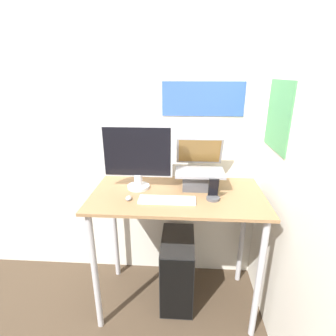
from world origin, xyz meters
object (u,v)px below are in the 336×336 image
(laptop, at_px, (199,175))
(keyboard, at_px, (167,200))
(computer_tower, at_px, (177,269))
(cell_phone, at_px, (213,194))
(monitor, at_px, (137,157))
(mouse, at_px, (128,198))

(laptop, xyz_separation_m, keyboard, (-0.21, -0.23, -0.09))
(computer_tower, bearing_deg, cell_phone, -24.82)
(monitor, relative_size, mouse, 8.17)
(keyboard, relative_size, computer_tower, 0.66)
(cell_phone, bearing_deg, mouse, -175.24)
(monitor, distance_m, mouse, 0.29)
(keyboard, distance_m, mouse, 0.24)
(laptop, distance_m, mouse, 0.52)
(monitor, bearing_deg, laptop, 5.48)
(computer_tower, bearing_deg, keyboard, -115.03)
(laptop, relative_size, monitor, 0.70)
(mouse, xyz_separation_m, cell_phone, (0.53, 0.04, 0.02))
(monitor, distance_m, cell_phone, 0.56)
(laptop, distance_m, monitor, 0.44)
(laptop, distance_m, cell_phone, 0.21)
(mouse, bearing_deg, laptop, 26.92)
(cell_phone, bearing_deg, computer_tower, 155.18)
(mouse, bearing_deg, cell_phone, 4.76)
(monitor, relative_size, cell_phone, 3.35)
(laptop, bearing_deg, keyboard, -132.43)
(laptop, relative_size, computer_tower, 0.62)
(laptop, bearing_deg, cell_phone, -66.86)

